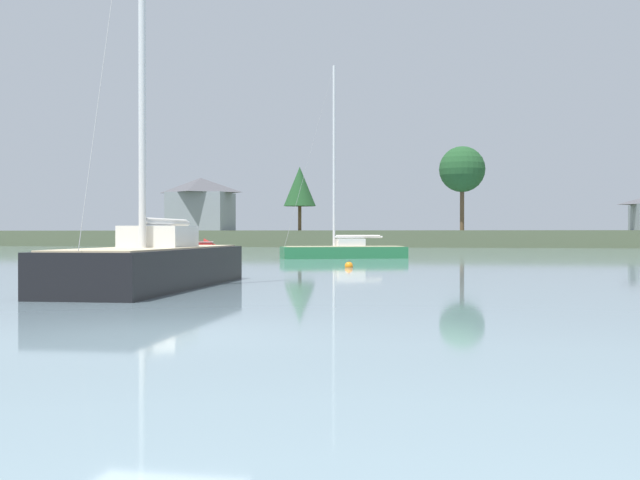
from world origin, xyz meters
name	(u,v)px	position (x,y,z in m)	size (l,w,h in m)	color
ground_plane	(150,332)	(0.00, 0.00, 0.00)	(500.48, 500.48, 0.00)	gray
far_shore_bank	(453,238)	(0.00, 98.98, 0.89)	(225.21, 50.31, 1.79)	#4C563D
sailboat_green	(344,254)	(-3.55, 36.55, 0.24)	(7.56, 4.66, 11.84)	#236B3D
dinghy_teal	(155,253)	(-17.86, 42.17, 0.14)	(3.20, 2.63, 0.57)	#196B70
sailboat_black	(153,277)	(-4.02, 9.53, 0.30)	(3.15, 9.83, 14.22)	black
cruiser_red	(188,244)	(-22.58, 61.07, 0.48)	(6.72, 3.66, 3.53)	#B2231E
mooring_buoy_orange	(349,266)	(-1.06, 23.81, 0.06)	(0.36, 0.36, 0.41)	orange
shore_tree_inland_c	(300,187)	(-19.45, 93.10, 7.53)	(4.18, 4.18, 8.33)	brown
shore_tree_center_left	(462,169)	(1.95, 75.85, 8.12)	(4.78, 4.78, 8.76)	brown
cottage_eastern	(201,204)	(-33.20, 93.66, 5.46)	(8.31, 7.17, 7.13)	gray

